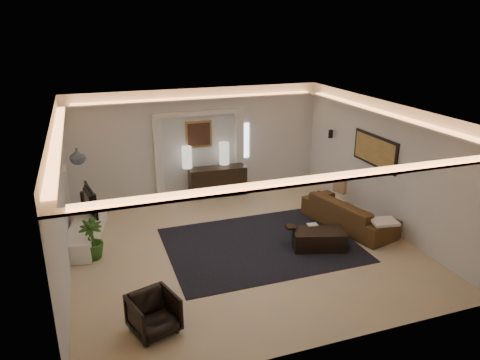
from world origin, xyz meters
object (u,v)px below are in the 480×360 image
object	(u,v)px
coffee_table	(319,239)
armchair	(154,314)
console	(218,181)
sofa	(349,213)

from	to	relation	value
coffee_table	armchair	size ratio (longest dim) A/B	1.55
armchair	coffee_table	bearing A→B (deg)	5.21
coffee_table	armchair	world-z (taller)	armchair
console	sofa	size ratio (longest dim) A/B	0.67
console	sofa	distance (m)	3.78
console	armchair	distance (m)	5.94
console	coffee_table	xyz separation A→B (m)	(1.13, -3.73, -0.20)
armchair	console	bearing A→B (deg)	46.00
sofa	armchair	xyz separation A→B (m)	(-4.93, -2.33, -0.02)
coffee_table	armchair	xyz separation A→B (m)	(-3.75, -1.59, 0.11)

